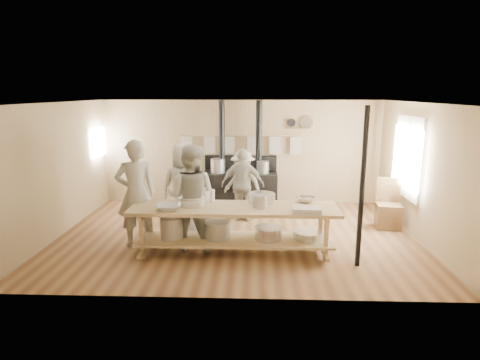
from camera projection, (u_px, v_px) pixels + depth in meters
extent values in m
plane|color=brown|center=(237.00, 235.00, 7.99)|extent=(7.00, 7.00, 0.00)
plane|color=tan|center=(241.00, 152.00, 10.15)|extent=(7.00, 0.00, 7.00)
plane|color=tan|center=(228.00, 208.00, 5.27)|extent=(7.00, 0.00, 7.00)
plane|color=tan|center=(58.00, 170.00, 7.84)|extent=(0.00, 5.00, 5.00)
plane|color=tan|center=(421.00, 173.00, 7.58)|extent=(0.00, 5.00, 5.00)
plane|color=beige|center=(236.00, 103.00, 7.43)|extent=(7.00, 7.00, 0.00)
cube|color=beige|center=(408.00, 157.00, 8.13)|extent=(0.06, 1.35, 1.65)
plane|color=white|center=(406.00, 157.00, 8.13)|extent=(0.00, 1.50, 1.50)
cube|color=beige|center=(406.00, 157.00, 8.13)|extent=(0.02, 0.03, 1.50)
plane|color=white|center=(98.00, 142.00, 9.72)|extent=(0.00, 0.90, 0.90)
cube|color=black|center=(240.00, 189.00, 9.95)|extent=(1.80, 0.70, 0.85)
cube|color=black|center=(240.00, 204.00, 10.03)|extent=(1.90, 0.75, 0.10)
cube|color=black|center=(241.00, 163.00, 10.11)|extent=(1.80, 0.12, 0.35)
cylinder|color=black|center=(222.00, 137.00, 9.73)|extent=(0.15, 0.15, 1.75)
cylinder|color=black|center=(259.00, 137.00, 9.70)|extent=(0.15, 0.15, 1.75)
cylinder|color=#B2B2B7|center=(218.00, 166.00, 9.84)|extent=(0.36, 0.36, 0.34)
cylinder|color=gray|center=(263.00, 167.00, 9.75)|extent=(0.30, 0.30, 0.30)
cylinder|color=tan|center=(241.00, 136.00, 9.96)|extent=(3.00, 0.04, 0.04)
cube|color=beige|center=(187.00, 145.00, 10.06)|extent=(0.28, 0.01, 0.46)
cube|color=beige|center=(209.00, 145.00, 10.04)|extent=(0.28, 0.01, 0.46)
cube|color=beige|center=(230.00, 145.00, 10.02)|extent=(0.28, 0.01, 0.46)
cube|color=beige|center=(252.00, 145.00, 10.00)|extent=(0.28, 0.01, 0.46)
cube|color=beige|center=(273.00, 145.00, 9.98)|extent=(0.28, 0.01, 0.46)
cube|color=beige|center=(295.00, 145.00, 9.96)|extent=(0.28, 0.01, 0.46)
cube|color=tan|center=(297.00, 129.00, 9.89)|extent=(0.50, 0.14, 0.03)
cylinder|color=black|center=(291.00, 123.00, 9.88)|extent=(0.20, 0.04, 0.20)
cylinder|color=silver|center=(306.00, 123.00, 9.87)|extent=(0.32, 0.03, 0.32)
cube|color=tan|center=(234.00, 208.00, 6.93)|extent=(3.60, 0.90, 0.06)
cube|color=tan|center=(234.00, 240.00, 7.06)|extent=(3.40, 0.80, 0.04)
cube|color=tan|center=(234.00, 242.00, 7.07)|extent=(3.30, 0.06, 0.06)
cube|color=tan|center=(142.00, 235.00, 6.78)|extent=(0.07, 0.07, 0.85)
cube|color=tan|center=(151.00, 224.00, 7.37)|extent=(0.07, 0.07, 0.85)
cube|color=tan|center=(326.00, 237.00, 6.67)|extent=(0.07, 0.07, 0.85)
cube|color=tan|center=(320.00, 226.00, 7.26)|extent=(0.07, 0.07, 0.85)
cylinder|color=#B2B2B7|center=(172.00, 227.00, 7.05)|extent=(0.40, 0.40, 0.38)
cylinder|color=gray|center=(217.00, 230.00, 7.03)|extent=(0.44, 0.44, 0.30)
cylinder|color=silver|center=(268.00, 233.00, 7.01)|extent=(0.48, 0.48, 0.22)
cylinder|color=silver|center=(308.00, 236.00, 6.99)|extent=(0.52, 0.52, 0.14)
cylinder|color=black|center=(362.00, 189.00, 6.32)|extent=(0.08, 0.08, 2.60)
imported|color=#B3B19F|center=(136.00, 194.00, 7.27)|extent=(0.85, 0.71, 1.98)
imported|color=#B3B19F|center=(191.00, 197.00, 7.15)|extent=(1.04, 0.88, 1.91)
imported|color=#B3B19F|center=(184.00, 189.00, 7.85)|extent=(0.93, 0.63, 1.86)
imported|color=#B3B19F|center=(243.00, 185.00, 8.75)|extent=(0.98, 0.48, 1.61)
imported|color=#B3B19F|center=(243.00, 183.00, 9.14)|extent=(1.12, 0.98, 1.51)
cube|color=brown|center=(388.00, 216.00, 8.38)|extent=(0.55, 0.55, 0.52)
cube|color=brown|center=(388.00, 191.00, 8.48)|extent=(0.48, 0.12, 0.57)
imported|color=silver|center=(169.00, 207.00, 6.72)|extent=(0.48, 0.48, 0.10)
imported|color=silver|center=(184.00, 199.00, 7.27)|extent=(0.40, 0.40, 0.09)
imported|color=silver|center=(309.00, 211.00, 6.55)|extent=(0.47, 0.47, 0.09)
imported|color=silver|center=(306.00, 200.00, 7.19)|extent=(0.47, 0.47, 0.10)
cube|color=#B2B2B7|center=(307.00, 210.00, 6.55)|extent=(0.48, 0.33, 0.10)
cylinder|color=silver|center=(261.00, 198.00, 7.22)|extent=(0.63, 0.63, 0.16)
cylinder|color=gray|center=(260.00, 201.00, 6.88)|extent=(0.25, 0.25, 0.22)
cylinder|color=silver|center=(201.00, 195.00, 7.25)|extent=(0.44, 0.44, 0.23)
cylinder|color=silver|center=(211.00, 196.00, 7.24)|extent=(0.15, 0.15, 0.22)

